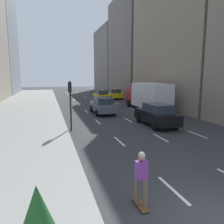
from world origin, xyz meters
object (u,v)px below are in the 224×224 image
object	(u,v)px
sedan_silver_behind	(157,114)
skateboarder	(141,177)
sedan_black_near	(103,105)
taxi_lead	(102,95)
box_truck	(147,96)
traffic_light_pole	(70,98)
taxi_second	(114,94)

from	to	relation	value
sedan_silver_behind	skateboarder	world-z (taller)	sedan_silver_behind
sedan_silver_behind	sedan_black_near	bearing A→B (deg)	112.63
sedan_black_near	skateboarder	distance (m)	16.81
taxi_lead	skateboarder	size ratio (longest dim) A/B	2.52
box_truck	traffic_light_pole	world-z (taller)	traffic_light_pole
taxi_lead	taxi_second	xyz separation A→B (m)	(2.80, 2.25, 0.00)
taxi_lead	box_truck	size ratio (longest dim) A/B	0.52
sedan_silver_behind	taxi_lead	bearing A→B (deg)	90.00
taxi_second	box_truck	bearing A→B (deg)	-90.00
taxi_second	skateboarder	distance (m)	32.00
sedan_silver_behind	traffic_light_pole	world-z (taller)	traffic_light_pole
taxi_lead	sedan_silver_behind	distance (m)	18.76
taxi_second	traffic_light_pole	distance (m)	22.82
box_truck	sedan_black_near	bearing A→B (deg)	-169.84
taxi_lead	sedan_black_near	size ratio (longest dim) A/B	0.95
skateboarder	taxi_lead	bearing A→B (deg)	78.75
box_truck	skateboarder	xyz separation A→B (m)	(-8.49, -17.56, -0.75)
taxi_second	taxi_lead	bearing A→B (deg)	-141.17
sedan_black_near	traffic_light_pole	xyz separation A→B (m)	(-3.95, -6.37, 1.52)
traffic_light_pole	skateboarder	bearing A→B (deg)	-84.04
taxi_second	sedan_black_near	xyz separation A→B (m)	(-5.60, -14.30, 0.01)
sedan_black_near	box_truck	size ratio (longest dim) A/B	0.55
sedan_black_near	skateboarder	world-z (taller)	sedan_black_near
taxi_second	sedan_silver_behind	world-z (taller)	taxi_second
box_truck	taxi_second	bearing A→B (deg)	90.00
taxi_second	sedan_black_near	bearing A→B (deg)	-111.38
sedan_black_near	sedan_silver_behind	bearing A→B (deg)	-67.37
taxi_second	sedan_black_near	world-z (taller)	taxi_second
sedan_black_near	sedan_silver_behind	distance (m)	7.28
sedan_black_near	traffic_light_pole	bearing A→B (deg)	-121.80
sedan_black_near	sedan_silver_behind	world-z (taller)	sedan_silver_behind
sedan_black_near	taxi_second	bearing A→B (deg)	68.62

